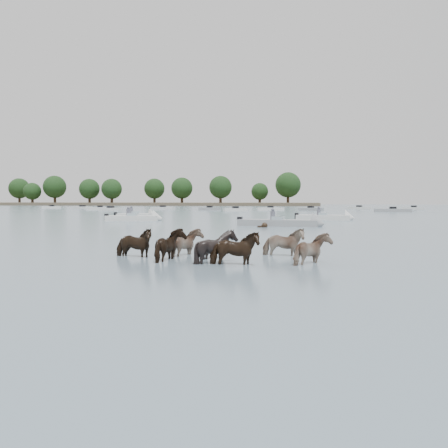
# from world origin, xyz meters

# --- Properties ---
(ground) EXTENTS (400.00, 400.00, 0.00)m
(ground) POSITION_xyz_m (0.00, 0.00, 0.00)
(ground) COLOR slate
(ground) RESTS_ON ground
(shoreline) EXTENTS (160.00, 30.00, 1.00)m
(shoreline) POSITION_xyz_m (-70.00, 150.00, 0.50)
(shoreline) COLOR #4C4233
(shoreline) RESTS_ON ground
(pony_herd) EXTENTS (7.34, 3.24, 1.28)m
(pony_herd) POSITION_xyz_m (2.77, -0.49, 0.36)
(pony_herd) COLOR black
(pony_herd) RESTS_ON ground
(swimming_pony) EXTENTS (0.72, 0.44, 0.44)m
(swimming_pony) POSITION_xyz_m (2.62, 17.40, 0.10)
(swimming_pony) COLOR black
(swimming_pony) RESTS_ON ground
(motorboat_a) EXTENTS (5.50, 2.62, 1.92)m
(motorboat_a) POSITION_xyz_m (-9.69, 25.61, 0.23)
(motorboat_a) COLOR silver
(motorboat_a) RESTS_ON ground
(motorboat_b) EXTENTS (6.61, 2.36, 1.92)m
(motorboat_b) POSITION_xyz_m (4.32, 19.10, 0.22)
(motorboat_b) COLOR gray
(motorboat_b) RESTS_ON ground
(motorboat_c) EXTENTS (5.79, 2.08, 1.92)m
(motorboat_c) POSITION_xyz_m (7.93, 30.54, 0.23)
(motorboat_c) COLOR silver
(motorboat_c) RESTS_ON ground
(motorboat_f) EXTENTS (4.73, 3.70, 1.92)m
(motorboat_f) POSITION_xyz_m (-12.05, 32.14, 0.23)
(motorboat_f) COLOR silver
(motorboat_f) RESTS_ON ground
(distant_flotilla) EXTENTS (108.10, 25.43, 0.93)m
(distant_flotilla) POSITION_xyz_m (0.33, 73.09, 0.26)
(distant_flotilla) COLOR silver
(distant_flotilla) RESTS_ON ground
(treeline) EXTENTS (144.45, 21.63, 12.09)m
(treeline) POSITION_xyz_m (-66.82, 149.70, 6.48)
(treeline) COLOR #382619
(treeline) RESTS_ON ground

